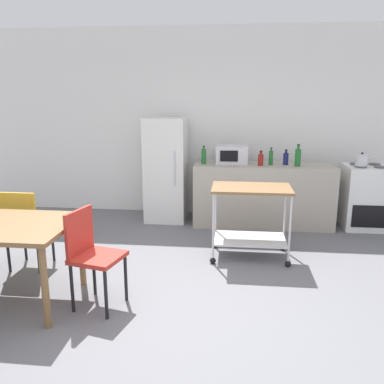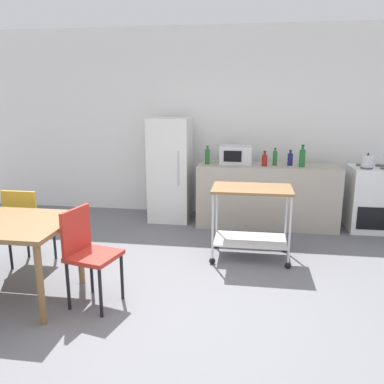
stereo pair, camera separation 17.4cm
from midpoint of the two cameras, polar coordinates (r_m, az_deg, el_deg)
ground_plane at (r=3.69m, az=-3.62°, el=-16.62°), size 12.00×12.00×0.00m
back_wall at (r=6.38m, az=1.11°, el=9.86°), size 8.40×0.12×2.90m
kitchen_counter at (r=5.92m, az=9.26°, el=-0.39°), size 2.00×0.64×0.90m
chair_mustard at (r=4.69m, az=-23.75°, el=-4.19°), size 0.40×0.40×0.89m
chair_red at (r=3.68m, az=-15.55°, el=-8.21°), size 0.48×0.48×0.89m
stove_oven at (r=6.19m, az=22.77°, el=-0.65°), size 0.60×0.61×0.92m
refrigerator at (r=6.05m, az=-4.55°, el=3.18°), size 0.60×0.63×1.55m
kitchen_cart at (r=4.64m, az=7.37°, el=-2.62°), size 0.91×0.57×0.85m
bottle_vinegar at (r=5.79m, az=0.83°, el=5.15°), size 0.07×0.07×0.26m
microwave at (r=5.87m, az=4.89°, el=5.39°), size 0.46×0.35×0.26m
bottle_soy_sauce at (r=5.72m, az=8.96°, el=4.62°), size 0.08×0.08×0.21m
bottle_sparkling_water at (r=5.80m, az=10.40°, el=4.88°), size 0.06×0.06×0.25m
bottle_olive_oil at (r=5.86m, az=12.47°, el=4.72°), size 0.07×0.07×0.22m
bottle_hot_sauce at (r=5.77m, az=14.11°, el=4.88°), size 0.08×0.08×0.31m
kettle at (r=5.96m, az=22.40°, el=4.26°), size 0.24×0.17×0.19m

